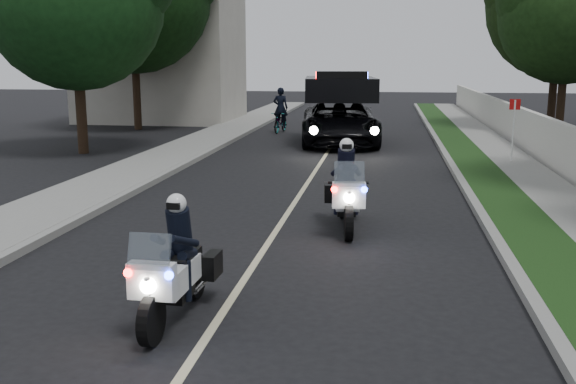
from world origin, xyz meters
name	(u,v)px	position (x,y,z in m)	size (l,w,h in m)	color
ground	(231,300)	(0.00, 0.00, 0.00)	(120.00, 120.00, 0.00)	black
curb_right	(458,177)	(4.10, 10.00, 0.07)	(0.20, 60.00, 0.15)	gray
grass_verge	(484,177)	(4.80, 10.00, 0.08)	(1.20, 60.00, 0.16)	#193814
sidewalk_right	(533,179)	(6.10, 10.00, 0.08)	(1.40, 60.00, 0.16)	gray
property_wall	(574,155)	(7.10, 10.00, 0.75)	(0.22, 60.00, 1.50)	beige
curb_left	(175,170)	(-4.10, 10.00, 0.07)	(0.20, 60.00, 0.15)	gray
sidewalk_left	(140,169)	(-5.20, 10.00, 0.08)	(2.00, 60.00, 0.16)	gray
building_far	(161,55)	(-10.00, 26.00, 3.50)	(8.00, 6.00, 7.00)	#A8A396
lane_marking	(312,176)	(0.00, 10.00, 0.00)	(0.12, 50.00, 0.01)	#BFB78C
police_moto_left	(177,318)	(-0.54, -0.76, 0.00)	(0.67, 1.92, 1.63)	white
police_moto_right	(346,228)	(1.33, 4.19, 0.00)	(0.74, 2.10, 1.79)	white
police_suv	(339,144)	(0.25, 17.38, 0.00)	(2.91, 6.29, 3.06)	black
bicycle	(281,132)	(-2.72, 21.07, 0.00)	(0.61, 1.76, 0.92)	black
cyclist	(281,132)	(-2.72, 21.07, 0.00)	(0.66, 0.44, 1.84)	black
sign_post	(511,165)	(6.00, 12.79, 0.00)	(0.34, 0.34, 2.15)	red
tree_right_d	(558,133)	(9.80, 22.62, 0.00)	(6.06, 6.06, 10.10)	#1A3913
tree_right_e	(550,130)	(9.72, 23.92, 0.00)	(6.60, 6.60, 11.00)	#1A320F
tree_left_near	(84,153)	(-8.58, 13.34, 0.00)	(6.12, 6.12, 10.20)	#123813
tree_left_far	(138,129)	(-9.66, 21.34, 0.00)	(7.26, 7.26, 12.10)	black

